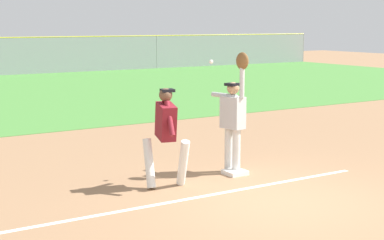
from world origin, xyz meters
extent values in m
plane|color=#936D4C|center=(0.00, 0.00, 0.00)|extent=(77.25, 77.25, 0.00)
cube|color=white|center=(-3.53, 0.88, 0.00)|extent=(12.00, 0.15, 0.01)
cube|color=white|center=(0.47, 1.78, 0.04)|extent=(0.38, 0.38, 0.08)
cylinder|color=silver|center=(0.50, 2.04, 0.42)|extent=(0.18, 0.18, 0.85)
cylinder|color=silver|center=(0.54, 1.84, 0.42)|extent=(0.18, 0.18, 0.85)
cube|color=#B7B7B7|center=(0.52, 1.94, 1.15)|extent=(0.34, 0.48, 0.60)
sphere|color=tan|center=(0.52, 1.94, 1.60)|extent=(0.27, 0.27, 0.23)
cube|color=black|center=(0.49, 1.93, 1.68)|extent=(0.26, 0.24, 0.05)
cylinder|color=#B7B7B7|center=(0.57, 1.72, 1.76)|extent=(0.11, 0.11, 0.62)
cylinder|color=#B7B7B7|center=(0.48, 2.16, 1.45)|extent=(0.21, 0.63, 0.09)
ellipsoid|color=brown|center=(0.57, 1.72, 2.12)|extent=(0.19, 0.30, 0.32)
cylinder|color=white|center=(-0.80, 1.56, 0.42)|extent=(0.24, 0.46, 0.85)
cylinder|color=white|center=(-1.31, 1.84, 0.42)|extent=(0.24, 0.46, 0.85)
cube|color=maroon|center=(-1.05, 1.70, 1.15)|extent=(0.37, 0.57, 0.66)
sphere|color=brown|center=(-1.05, 1.70, 1.60)|extent=(0.28, 0.28, 0.23)
cube|color=black|center=(-1.02, 1.69, 1.68)|extent=(0.26, 0.24, 0.05)
cylinder|color=maroon|center=(-1.00, 1.91, 1.23)|extent=(0.18, 0.41, 0.58)
cylinder|color=maroon|center=(-1.10, 1.48, 1.23)|extent=(0.18, 0.41, 0.58)
sphere|color=white|center=(0.01, 1.91, 2.12)|extent=(0.07, 0.07, 0.07)
cylinder|color=gray|center=(12.10, 25.90, 0.99)|extent=(0.08, 0.08, 1.98)
cylinder|color=gray|center=(24.20, 25.90, 0.99)|extent=(0.08, 0.08, 1.98)
cylinder|color=black|center=(4.31, 28.94, 0.30)|extent=(0.62, 0.28, 0.60)
cylinder|color=black|center=(4.11, 27.05, 0.30)|extent=(0.62, 0.28, 0.60)
cube|color=#B21E1E|center=(7.47, 28.51, 0.57)|extent=(4.49, 2.12, 0.55)
cube|color=#2D333D|center=(7.47, 28.51, 1.05)|extent=(2.28, 1.85, 0.40)
cylinder|color=black|center=(8.87, 29.53, 0.30)|extent=(0.61, 0.25, 0.60)
cylinder|color=black|center=(8.96, 27.63, 0.30)|extent=(0.61, 0.25, 0.60)
cylinder|color=black|center=(5.97, 29.39, 0.30)|extent=(0.61, 0.25, 0.60)
cylinder|color=black|center=(6.07, 27.49, 0.30)|extent=(0.61, 0.25, 0.60)
camera|label=1|loc=(-6.08, -7.12, 2.81)|focal=56.65mm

